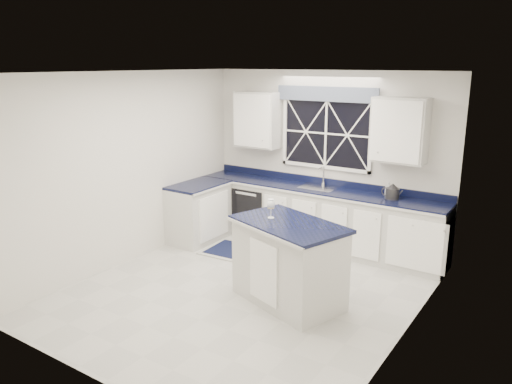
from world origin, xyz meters
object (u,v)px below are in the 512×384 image
Objects in this scene: wine_glass at (271,205)px; soap_bottle at (389,189)px; faucet at (323,176)px; island at (289,262)px; dishwasher at (257,210)px; kettle at (392,192)px.

soap_bottle is (0.73, 2.07, -0.13)m from wine_glass.
faucet is 1.68× the size of soap_bottle.
wine_glass reaches higher than island.
faucet reaches higher than soap_bottle.
faucet is 2.07m from wine_glass.
dishwasher is 2.36m from kettle.
kettle reaches higher than island.
wine_glass is (-0.27, 0.03, 0.66)m from island.
dishwasher is 0.54× the size of island.
kettle reaches higher than dishwasher.
faucet is 0.95× the size of kettle.
soap_bottle reaches higher than dishwasher.
faucet is 0.20× the size of island.
soap_bottle is at bearing 5.85° from dishwasher.
dishwasher is 3.50× the size of wine_glass.
kettle is at bearing -8.64° from faucet.
island is at bearing -104.15° from kettle.
faucet is at bearing -178.60° from soap_bottle.
kettle is (1.17, -0.18, -0.06)m from faucet.
faucet reaches higher than wine_glass.
kettle is (2.27, 0.02, 0.63)m from dishwasher.
soap_bottle is (-0.12, 0.20, -0.01)m from kettle.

